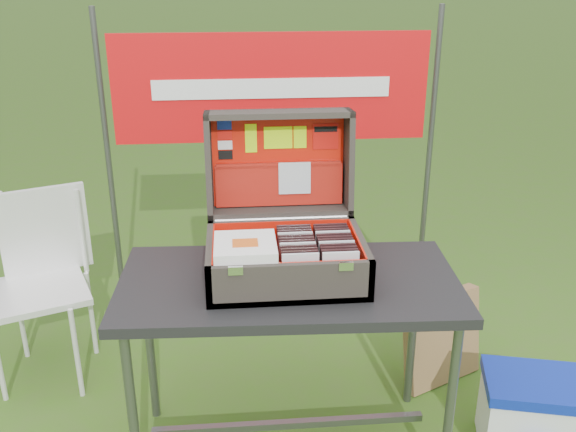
{
  "coord_description": "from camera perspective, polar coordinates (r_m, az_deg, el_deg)",
  "views": [
    {
      "loc": [
        -0.21,
        -2.15,
        1.92
      ],
      "look_at": [
        -0.01,
        0.1,
        1.0
      ],
      "focal_mm": 40.0,
      "sensor_mm": 36.0,
      "label": 1
    }
  ],
  "objects": [
    {
      "name": "chair_backrest",
      "position": [
        3.31,
        -20.85,
        -1.24
      ],
      "size": [
        0.4,
        0.18,
        0.43
      ],
      "primitive_type": "cube",
      "rotation": [
        0.0,
        0.0,
        0.37
      ],
      "color": "silver",
      "rests_on": "chair_seat"
    },
    {
      "name": "table_leg_fr",
      "position": [
        2.54,
        14.24,
        -16.05
      ],
      "size": [
        0.04,
        0.04,
        0.76
      ],
      "primitive_type": "cylinder",
      "color": "#59595B",
      "rests_on": "ground"
    },
    {
      "name": "songbook_5",
      "position": [
        2.26,
        -3.83,
        -2.49
      ],
      "size": [
        0.22,
        0.22,
        0.0
      ],
      "primitive_type": "cube",
      "color": "white",
      "rests_on": "suitcase_base_wall_front"
    },
    {
      "name": "lid_sticker_cc_a",
      "position": [
        2.58,
        -5.68,
        8.04
      ],
      "size": [
        0.06,
        0.01,
        0.04
      ],
      "primitive_type": "cube",
      "rotation": [
        -1.67,
        0.0,
        0.0
      ],
      "color": "#1933B2",
      "rests_on": "suitcase_lid_liner"
    },
    {
      "name": "songbook_3",
      "position": [
        2.27,
        -3.83,
        -2.72
      ],
      "size": [
        0.22,
        0.22,
        0.0
      ],
      "primitive_type": "cube",
      "color": "white",
      "rests_on": "suitcase_base_wall_front"
    },
    {
      "name": "suitcase_liner_wall_back",
      "position": [
        2.55,
        -0.54,
        -1.86
      ],
      "size": [
        0.54,
        0.01,
        0.13
      ],
      "primitive_type": "cube",
      "color": "red",
      "rests_on": "suitcase_base_bottom"
    },
    {
      "name": "cooler",
      "position": [
        2.93,
        20.71,
        -16.19
      ],
      "size": [
        0.45,
        0.39,
        0.35
      ],
      "primitive_type": null,
      "rotation": [
        0.0,
        0.0,
        -0.25
      ],
      "color": "white",
      "rests_on": "ground"
    },
    {
      "name": "cd_left_2",
      "position": [
        2.28,
        0.98,
        -4.55
      ],
      "size": [
        0.13,
        0.01,
        0.15
      ],
      "primitive_type": "cube",
      "color": "black",
      "rests_on": "suitcase_liner_floor"
    },
    {
      "name": "cd_right_10",
      "position": [
        2.46,
        3.8,
        -2.5
      ],
      "size": [
        0.13,
        0.01,
        0.15
      ],
      "primitive_type": "cube",
      "color": "black",
      "rests_on": "suitcase_liner_floor"
    },
    {
      "name": "banner_post_right",
      "position": [
        3.58,
        12.35,
        4.22
      ],
      "size": [
        0.03,
        0.03,
        1.7
      ],
      "primitive_type": "cylinder",
      "color": "#59595B",
      "rests_on": "ground"
    },
    {
      "name": "banner_text",
      "position": [
        3.29,
        -1.44,
        11.27
      ],
      "size": [
        1.2,
        0.0,
        0.1
      ],
      "primitive_type": "cube",
      "color": "white",
      "rests_on": "banner"
    },
    {
      "name": "chair",
      "position": [
        3.23,
        -21.14,
        -6.47
      ],
      "size": [
        0.55,
        0.57,
        0.91
      ],
      "primitive_type": null,
      "rotation": [
        0.0,
        0.0,
        0.37
      ],
      "color": "silver",
      "rests_on": "ground"
    },
    {
      "name": "cd_right_11",
      "position": [
        2.48,
        3.72,
        -2.28
      ],
      "size": [
        0.13,
        0.01,
        0.15
      ],
      "primitive_type": "cube",
      "color": "black",
      "rests_on": "suitcase_liner_floor"
    },
    {
      "name": "table_leg_bl",
      "position": [
        2.87,
        -12.19,
        -11.0
      ],
      "size": [
        0.04,
        0.04,
        0.76
      ],
      "primitive_type": "cylinder",
      "color": "#59595B",
      "rests_on": "ground"
    },
    {
      "name": "songbook_graphic",
      "position": [
        2.25,
        -3.83,
        -2.39
      ],
      "size": [
        0.09,
        0.07,
        0.0
      ],
      "primitive_type": "cube",
      "color": "#D85919",
      "rests_on": "songbook_6"
    },
    {
      "name": "table",
      "position": [
        2.62,
        0.08,
        -13.37
      ],
      "size": [
        1.3,
        0.69,
        0.8
      ],
      "primitive_type": null,
      "rotation": [
        0.0,
        0.0,
        -0.04
      ],
      "color": "black",
      "rests_on": "ground"
    },
    {
      "name": "songbook_2",
      "position": [
        2.27,
        -3.82,
        -2.84
      ],
      "size": [
        0.22,
        0.22,
        0.0
      ],
      "primitive_type": "cube",
      "color": "white",
      "rests_on": "suitcase_base_wall_front"
    },
    {
      "name": "suitcase_latch_right",
      "position": [
        2.19,
        5.18,
        -4.46
      ],
      "size": [
        0.05,
        0.01,
        0.03
      ],
      "primitive_type": "cube",
      "color": "silver",
      "rests_on": "suitcase_base_wall_front"
    },
    {
      "name": "cd_left_10",
      "position": [
        2.44,
        0.53,
        -2.63
      ],
      "size": [
        0.13,
        0.01,
        0.15
      ],
      "primitive_type": "cube",
      "color": "black",
      "rests_on": "suitcase_liner_floor"
    },
    {
      "name": "cd_left_3",
      "position": [
        2.3,
        0.92,
        -4.3
      ],
      "size": [
        0.13,
        0.01,
        0.15
      ],
      "primitive_type": "cube",
      "color": "black",
      "rests_on": "suitcase_liner_floor"
    },
    {
      "name": "cd_left_4",
      "position": [
        2.32,
        0.86,
        -4.05
      ],
      "size": [
        0.13,
        0.01,
        0.15
      ],
      "primitive_type": "cube",
      "color": "silver",
      "rests_on": "suitcase_liner_floor"
    },
    {
      "name": "banner_post_left",
      "position": [
        3.48,
        -15.52,
        3.41
      ],
      "size": [
        0.03,
        0.03,
        1.7
      ],
      "primitive_type": "cylinder",
      "color": "#59595B",
      "rests_on": "ground"
    },
    {
      "name": "suitcase_liner_wall_left",
      "position": [
        2.38,
        -6.6,
        -3.86
      ],
      "size": [
        0.01,
        0.37,
        0.13
      ],
      "primitive_type": "cube",
      "color": "red",
      "rests_on": "suitcase_base_bottom"
    },
    {
      "name": "suitcase",
      "position": [
        2.36,
        -0.32,
        1.2
      ],
      "size": [
        0.58,
        0.58,
        0.56
      ],
      "primitive_type": null,
      "color": "#3E3830",
      "rests_on": "table"
    },
    {
      "name": "suitcase_lid_rim_near",
      "position": [
        2.62,
        -0.73,
        0.48
      ],
      "size": [
        0.58,
        0.16,
        0.04
      ],
      "primitive_type": "cube",
      "rotation": [
        -1.67,
        0.0,
        0.0
      ],
      "color": "#3E3830",
      "rests_on": "suitcase_lid_back"
    },
    {
      "name": "suitcase_pocket_edge",
      "position": [
        2.6,
        -0.82,
        4.53
      ],
      "size": [
        0.51,
        0.02,
        0.02
      ],
      "primitive_type": "cube",
      "rotation": [
        -1.67,
        0.0,
        0.0
      ],
      "color": "#A41910",
      "rests_on": "suitcase_lid_pocket"
    },
    {
      "name": "cd_right_3",
      "position": [
        2.31,
        4.39,
        -4.15
      ],
      "size": [
        0.13,
        0.01,
        0.15
      ],
      "primitive_type": "cube",
      "color": "black",
      "rests_on": "suitcase_liner_floor"
    },
    {
      "name": "songbook_6",
      "position": [
        2.26,
        -3.84,
        -2.38
      ],
      "size": [
        0.22,
        0.22,
        0.0
      ],
      "primitive_type": "cube",
      "color": "white",
      "rests_on": "suitcase_base_wall_front"
    },
    {
      "name": "suitcase_base_wall_front",
      "position": [
        2.21,
        0.25,
        -6.12
      ],
      "size": [
        0.58,
        0.02,
        0.16
      ],
      "primitive_type": "cube",
      "color": "#3E3830",
      "rests_on": "table_top"
    },
    {
      "name": "suitcase_pocket_cd",
      "position": [
        2.6,
        0.59,
        3.39
      ],
      "size": [
        0.13,
        0.02,
        0.13
      ],
      "primitive_type": "cube",
      "rotation": [
        -1.67,
        0.0,
        0.0
      ],
      "color": "silver",
      "rests_on": "suitcase_lid_pocket"
    },
    {
      "name": "suitcase_hinge",
      "position": [
        2.54,
        -0.59,
        -0.25
      ],
      "size": [
        0.52,
        0.02,
        0.02
      ],
      "primitive_type": "cylinder",
      "rotation": [
        0.0,
        1.57,
        0.0
      ],
      "color": "silver",
      "rests_on": "suitcase_base_wall_back"
    },
    {
      "name": "songbook_4",
      "position": [
        2.27,
        -3.83,
        -2.61
      ],
      "size": [
        0.22,
        0.22,
        0.0
      ],
      "primitive_type": "cube",
      "color": "white",
      "rests_on": "suitcase_base_wall_front"
    },
    {
      "name": "cd_left_6",
      "position": [
        2.36,
        0.75,
        -3.56
      ],
      "size": [
        0.13,
        0.01,
        0.15
      ],
      "primitive_type": "cube",
      "color": "black",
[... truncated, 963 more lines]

